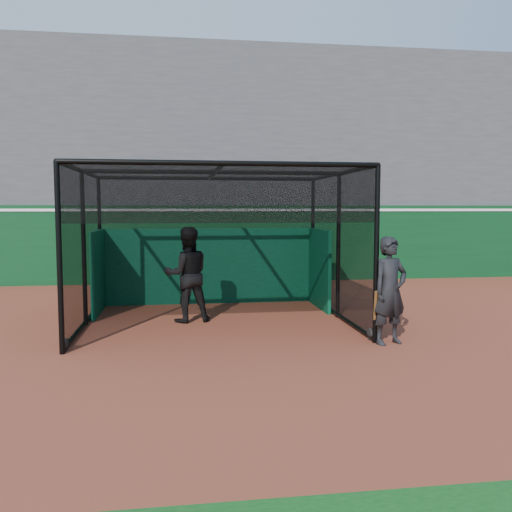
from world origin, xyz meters
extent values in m
plane|color=brown|center=(0.00, 0.00, 0.00)|extent=(120.00, 120.00, 0.00)
cube|color=#0A3A19|center=(0.00, 8.50, 1.25)|extent=(50.00, 0.45, 2.50)
cube|color=white|center=(0.00, 8.50, 2.35)|extent=(50.00, 0.50, 0.08)
cube|color=#4C4C4F|center=(0.00, 12.38, 3.88)|extent=(50.00, 7.85, 7.75)
cube|color=#4C4C4F|center=(0.00, 15.80, 8.35)|extent=(50.00, 0.30, 1.20)
cube|color=#064429|center=(-0.59, 4.40, 0.95)|extent=(5.26, 0.10, 1.90)
cylinder|color=black|center=(-3.28, 0.11, 0.11)|extent=(0.08, 0.22, 0.22)
cylinder|color=black|center=(2.10, 0.11, 0.11)|extent=(0.08, 0.22, 0.22)
cylinder|color=black|center=(-3.28, 4.32, 0.11)|extent=(0.08, 0.22, 0.22)
cylinder|color=black|center=(2.10, 4.32, 0.11)|extent=(0.08, 0.22, 0.22)
imported|color=black|center=(-1.19, 2.23, 1.01)|extent=(1.10, 0.92, 2.01)
imported|color=black|center=(2.32, -0.19, 0.95)|extent=(0.81, 0.66, 1.90)
cylinder|color=#593819|center=(2.07, -0.14, 0.55)|extent=(0.14, 0.32, 0.83)
camera|label=1|loc=(-1.36, -9.21, 2.39)|focal=38.00mm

